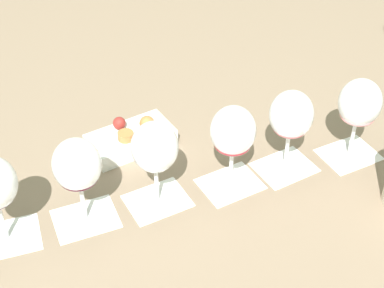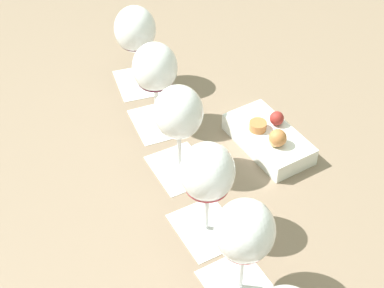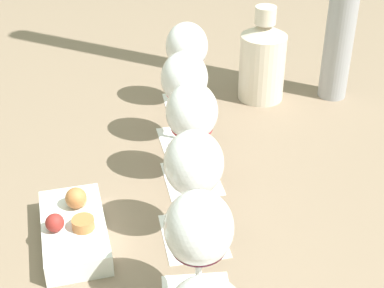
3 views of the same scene
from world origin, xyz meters
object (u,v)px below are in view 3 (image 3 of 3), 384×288
(wine_glass_0, at_px, (187,50))
(snack_dish, at_px, (74,229))
(wine_glass_3, at_px, (194,168))
(wine_glass_4, at_px, (199,234))
(ceramic_vase, at_px, (263,60))
(wine_glass_1, at_px, (184,82))
(wine_glass_2, at_px, (192,116))

(wine_glass_0, height_order, snack_dish, wine_glass_0)
(snack_dish, bearing_deg, wine_glass_0, 128.33)
(wine_glass_3, bearing_deg, wine_glass_0, 151.30)
(wine_glass_0, height_order, wine_glass_3, same)
(wine_glass_4, bearing_deg, ceramic_vase, 136.28)
(wine_glass_4, distance_m, snack_dish, 0.25)
(wine_glass_1, distance_m, snack_dish, 0.34)
(ceramic_vase, xyz_separation_m, snack_dish, (0.23, -0.51, -0.07))
(wine_glass_0, xyz_separation_m, snack_dish, (0.28, -0.36, -0.10))
(wine_glass_1, xyz_separation_m, snack_dish, (0.16, -0.28, -0.10))
(ceramic_vase, distance_m, snack_dish, 0.57)
(ceramic_vase, bearing_deg, wine_glass_4, -43.72)
(ceramic_vase, bearing_deg, wine_glass_2, -56.36)
(wine_glass_1, xyz_separation_m, wine_glass_2, (0.11, -0.05, 0.00))
(wine_glass_0, relative_size, ceramic_vase, 0.89)
(wine_glass_2, bearing_deg, wine_glass_3, -29.43)
(snack_dish, bearing_deg, wine_glass_4, 24.29)
(wine_glass_0, xyz_separation_m, ceramic_vase, (0.05, 0.15, -0.04))
(wine_glass_1, relative_size, snack_dish, 0.92)
(wine_glass_4, bearing_deg, wine_glass_3, 151.90)
(snack_dish, bearing_deg, wine_glass_2, 101.48)
(wine_glass_1, height_order, wine_glass_3, same)
(ceramic_vase, bearing_deg, wine_glass_1, -72.10)
(wine_glass_0, height_order, wine_glass_1, same)
(wine_glass_2, relative_size, ceramic_vase, 0.89)
(ceramic_vase, height_order, snack_dish, ceramic_vase)
(wine_glass_1, xyz_separation_m, wine_glass_4, (0.36, -0.19, 0.00))
(wine_glass_1, distance_m, wine_glass_2, 0.12)
(wine_glass_0, height_order, wine_glass_4, same)
(wine_glass_3, relative_size, snack_dish, 0.92)
(wine_glass_2, relative_size, snack_dish, 0.92)
(wine_glass_1, distance_m, wine_glass_4, 0.41)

